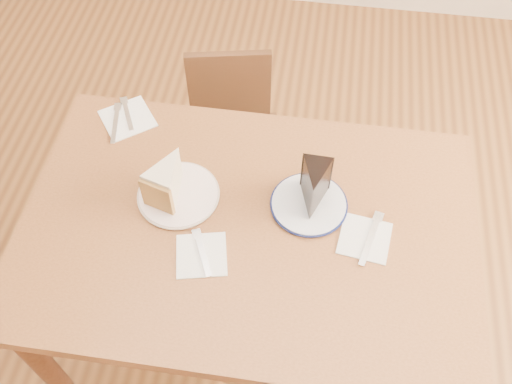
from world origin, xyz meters
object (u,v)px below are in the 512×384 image
object	(u,v)px
plate_cream	(179,195)
chair_far	(232,139)
table	(248,244)
plate_navy	(309,204)
carrot_cake	(170,179)
chocolate_cake	(314,190)

from	to	relation	value
plate_cream	chair_far	bearing A→B (deg)	84.95
table	plate_navy	distance (m)	0.20
plate_navy	carrot_cake	size ratio (longest dim) A/B	1.63
carrot_cake	plate_cream	bearing A→B (deg)	-9.36
table	chocolate_cake	world-z (taller)	chocolate_cake
plate_navy	chocolate_cake	size ratio (longest dim) A/B	1.67
carrot_cake	chocolate_cake	distance (m)	0.38
plate_cream	chocolate_cake	world-z (taller)	chocolate_cake
plate_cream	chocolate_cake	size ratio (longest dim) A/B	1.80
plate_cream	chocolate_cake	distance (m)	0.37
chair_far	plate_cream	xyz separation A→B (m)	(-0.05, -0.52, 0.36)
chair_far	chocolate_cake	distance (m)	0.72
plate_cream	carrot_cake	bearing A→B (deg)	154.24
plate_navy	chocolate_cake	distance (m)	0.07
plate_cream	plate_navy	xyz separation A→B (m)	(0.35, 0.02, 0.00)
plate_cream	chocolate_cake	bearing A→B (deg)	3.59
plate_navy	carrot_cake	bearing A→B (deg)	-178.39
chair_far	table	bearing A→B (deg)	93.47
chair_far	plate_cream	bearing A→B (deg)	73.52
table	plate_navy	size ratio (longest dim) A/B	6.04
carrot_cake	chocolate_cake	bearing A→B (deg)	18.37
chair_far	chocolate_cake	size ratio (longest dim) A/B	6.02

